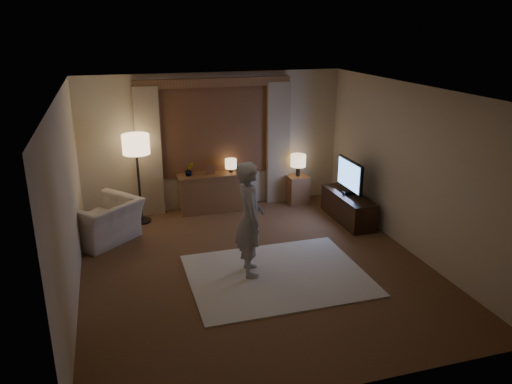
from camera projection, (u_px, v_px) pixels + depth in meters
name	position (u px, v px, depth m)	size (l,w,h in m)	color
room	(246.00, 172.00, 7.47)	(5.04, 5.54, 2.64)	brown
rug	(277.00, 275.00, 7.17)	(2.50, 2.00, 0.02)	beige
sideboard	(211.00, 193.00, 9.55)	(1.20, 0.40, 0.70)	brown
picture_frame	(210.00, 171.00, 9.41)	(0.16, 0.02, 0.20)	brown
plant	(189.00, 170.00, 9.28)	(0.17, 0.13, 0.30)	#999999
table_lamp_sideboard	(231.00, 164.00, 9.49)	(0.22, 0.22, 0.30)	black
floor_lamp	(136.00, 149.00, 8.69)	(0.47, 0.47, 1.62)	black
armchair	(103.00, 222.00, 8.20)	(1.09, 0.95, 0.71)	beige
side_table	(297.00, 189.00, 10.01)	(0.40, 0.40, 0.56)	brown
table_lamp_side	(298.00, 161.00, 9.82)	(0.30, 0.30, 0.44)	black
tv_stand	(348.00, 207.00, 9.12)	(0.45, 1.40, 0.50)	black
tv	(350.00, 176.00, 8.92)	(0.22, 0.89, 0.64)	black
person	(250.00, 219.00, 6.97)	(0.61, 0.40, 1.66)	#AFAAA2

